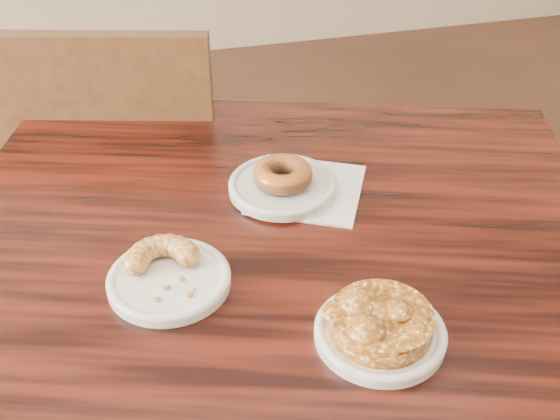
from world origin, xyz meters
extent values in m
cube|color=white|center=(0.32, 0.26, 0.75)|extent=(0.21, 0.21, 0.00)
cylinder|color=silver|center=(0.29, 0.26, 0.76)|extent=(0.16, 0.16, 0.01)
cylinder|color=white|center=(0.10, 0.10, 0.76)|extent=(0.15, 0.15, 0.01)
cylinder|color=white|center=(0.32, -0.05, 0.76)|extent=(0.15, 0.15, 0.01)
torus|color=brown|center=(0.29, 0.26, 0.78)|extent=(0.09, 0.09, 0.03)
camera|label=1|loc=(0.08, -0.56, 1.34)|focal=45.00mm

